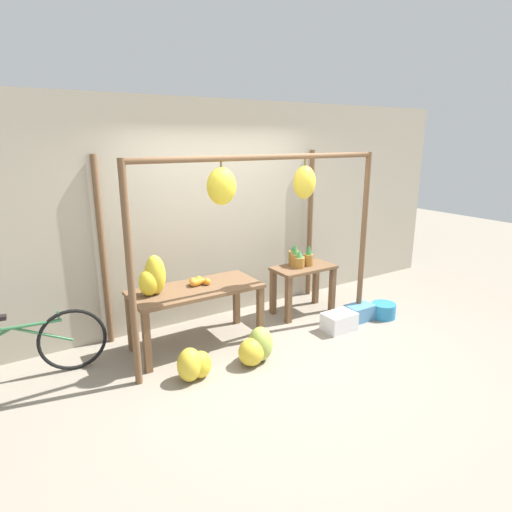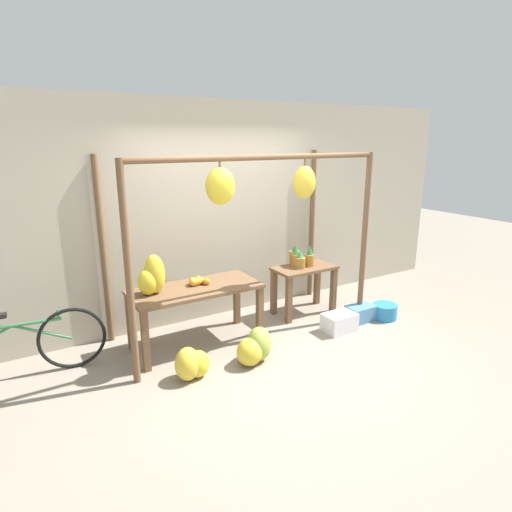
{
  "view_description": "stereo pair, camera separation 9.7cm",
  "coord_description": "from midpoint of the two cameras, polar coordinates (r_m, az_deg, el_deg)",
  "views": [
    {
      "loc": [
        -2.52,
        -3.4,
        2.33
      ],
      "look_at": [
        0.14,
        0.8,
        0.95
      ],
      "focal_mm": 30.0,
      "sensor_mm": 36.0,
      "label": 1
    },
    {
      "loc": [
        -2.44,
        -3.45,
        2.33
      ],
      "look_at": [
        0.14,
        0.8,
        0.95
      ],
      "focal_mm": 30.0,
      "sensor_mm": 36.0,
      "label": 2
    }
  ],
  "objects": [
    {
      "name": "shop_wall_back",
      "position": [
        5.61,
        -5.72,
        5.84
      ],
      "size": [
        8.0,
        0.08,
        2.8
      ],
      "color": "#B2A893",
      "rests_on": "ground_plane"
    },
    {
      "name": "blue_bucket",
      "position": [
        6.02,
        16.17,
        -6.97
      ],
      "size": [
        0.32,
        0.32,
        0.19
      ],
      "color": "teal",
      "rests_on": "ground_plane"
    },
    {
      "name": "fruit_crate_white",
      "position": [
        5.5,
        10.52,
        -8.59
      ],
      "size": [
        0.4,
        0.27,
        0.23
      ],
      "color": "silver",
      "rests_on": "ground_plane"
    },
    {
      "name": "pineapple_cluster",
      "position": [
        5.76,
        5.23,
        -0.22
      ],
      "size": [
        0.31,
        0.28,
        0.31
      ],
      "color": "olive",
      "rests_on": "display_table_side"
    },
    {
      "name": "orange_pile",
      "position": [
        4.95,
        -8.35,
        -3.4
      ],
      "size": [
        0.24,
        0.2,
        0.09
      ],
      "color": "orange",
      "rests_on": "display_table_main"
    },
    {
      "name": "display_table_main",
      "position": [
        4.92,
        -8.56,
        -5.37
      ],
      "size": [
        1.47,
        0.66,
        0.7
      ],
      "color": "brown",
      "rests_on": "ground_plane"
    },
    {
      "name": "banana_pile_ground_right",
      "position": [
        4.67,
        -0.54,
        -12.09
      ],
      "size": [
        0.52,
        0.41,
        0.38
      ],
      "color": "#9EB247",
      "rests_on": "ground_plane"
    },
    {
      "name": "display_table_side",
      "position": [
        5.84,
        5.85,
        -2.95
      ],
      "size": [
        0.85,
        0.45,
        0.66
      ],
      "color": "brown",
      "rests_on": "ground_plane"
    },
    {
      "name": "parked_bicycle",
      "position": [
        4.88,
        -29.98,
        -10.67
      ],
      "size": [
        1.7,
        0.24,
        0.71
      ],
      "color": "black",
      "rests_on": "ground_plane"
    },
    {
      "name": "ground_plane",
      "position": [
        4.83,
        3.16,
        -13.42
      ],
      "size": [
        20.0,
        20.0,
        0.0
      ],
      "primitive_type": "plane",
      "color": "gray"
    },
    {
      "name": "banana_pile_ground_left",
      "position": [
        4.42,
        -8.95,
        -14.11
      ],
      "size": [
        0.43,
        0.37,
        0.35
      ],
      "color": "yellow",
      "rests_on": "ground_plane"
    },
    {
      "name": "stall_awning",
      "position": [
        4.75,
        -1.08,
        6.34
      ],
      "size": [
        3.06,
        1.23,
        2.17
      ],
      "color": "brown",
      "rests_on": "ground_plane"
    },
    {
      "name": "banana_pile_on_table",
      "position": [
        4.7,
        -14.2,
        -2.86
      ],
      "size": [
        0.34,
        0.27,
        0.43
      ],
      "color": "yellow",
      "rests_on": "display_table_main"
    },
    {
      "name": "fruit_crate_purple",
      "position": [
        5.86,
        13.18,
        -7.34
      ],
      "size": [
        0.36,
        0.25,
        0.2
      ],
      "color": "#4C84B2",
      "rests_on": "ground_plane"
    }
  ]
}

